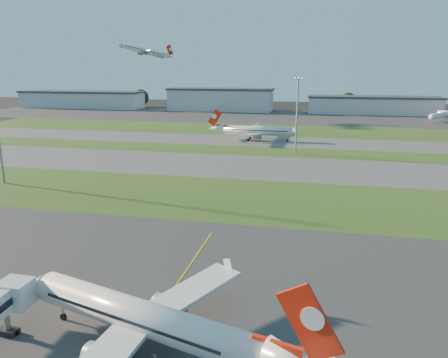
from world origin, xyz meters
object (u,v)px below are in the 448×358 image
(mini_jet_near, at_px, (442,115))
(light_mast_centre, at_px, (297,110))
(airliner_parked, at_px, (145,319))
(airliner_taxiing, at_px, (257,131))

(mini_jet_near, bearing_deg, light_mast_centre, -176.99)
(airliner_parked, relative_size, airliner_taxiing, 0.95)
(airliner_taxiing, height_order, mini_jet_near, airliner_taxiing)
(mini_jet_near, xyz_separation_m, light_mast_centre, (-73.23, -114.31, 11.53))
(airliner_parked, bearing_deg, light_mast_centre, 101.60)
(airliner_taxiing, distance_m, mini_jet_near, 126.60)
(airliner_parked, distance_m, airliner_taxiing, 137.91)
(light_mast_centre, bearing_deg, airliner_taxiing, 123.76)
(airliner_taxiing, distance_m, light_mast_centre, 32.76)
(airliner_parked, xyz_separation_m, airliner_taxiing, (-8.67, 137.64, 0.11))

